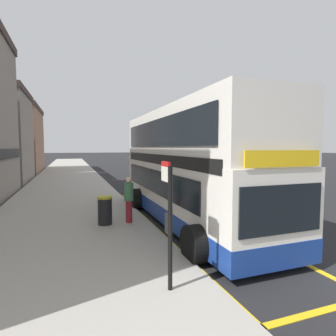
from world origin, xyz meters
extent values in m
plane|color=black|center=(0.00, 32.00, 0.00)|extent=(260.00, 260.00, 0.00)
cube|color=#A39E93|center=(-7.00, 32.00, 0.07)|extent=(6.00, 76.00, 0.14)
cube|color=white|center=(-2.45, 7.15, 1.35)|extent=(2.51, 10.20, 2.30)
cube|color=white|center=(-2.45, 7.15, 3.45)|extent=(2.48, 9.99, 1.90)
cube|color=navy|center=(-2.45, 7.15, 0.50)|extent=(2.53, 10.22, 0.60)
cube|color=black|center=(-2.45, 7.15, 2.52)|extent=(2.54, 9.38, 0.36)
cube|color=black|center=(-3.73, 7.55, 1.65)|extent=(0.04, 8.16, 0.90)
cube|color=black|center=(-3.73, 7.15, 3.50)|extent=(0.04, 8.97, 1.00)
cube|color=black|center=(-2.45, 2.03, 1.60)|extent=(2.21, 0.04, 1.10)
cube|color=yellow|center=(-2.45, 2.03, 2.72)|extent=(2.01, 0.04, 0.36)
cylinder|color=black|center=(-3.80, 3.48, 0.50)|extent=(0.56, 1.00, 1.00)
cylinder|color=black|center=(-1.10, 3.48, 0.50)|extent=(0.56, 1.00, 1.00)
cylinder|color=black|center=(-3.80, 9.95, 0.50)|extent=(0.56, 1.00, 1.00)
cylinder|color=black|center=(-1.10, 9.95, 0.50)|extent=(0.56, 1.00, 1.00)
cube|color=gold|center=(-3.92, 7.31, 0.01)|extent=(0.16, 13.10, 0.01)
cube|color=gold|center=(-1.25, 7.31, 0.01)|extent=(0.16, 13.10, 0.01)
cube|color=gold|center=(-2.59, 0.84, 0.01)|extent=(2.83, 0.16, 0.01)
cube|color=gold|center=(-2.59, 13.78, 0.01)|extent=(2.83, 0.16, 0.01)
cylinder|color=black|center=(-4.99, 2.24, 1.37)|extent=(0.09, 0.09, 2.47)
cube|color=silver|center=(-4.99, 2.50, 2.43)|extent=(0.05, 0.42, 0.30)
cube|color=red|center=(-4.99, 2.50, 2.63)|extent=(0.05, 0.42, 0.10)
cube|color=black|center=(-4.99, 2.34, 1.44)|extent=(0.06, 0.28, 0.40)
cube|color=black|center=(-10.16, 15.57, 2.60)|extent=(0.08, 6.21, 0.56)
cube|color=#196066|center=(2.69, 18.15, 0.66)|extent=(1.76, 4.20, 0.72)
cube|color=black|center=(2.69, 18.05, 1.32)|extent=(1.52, 1.90, 0.60)
cylinder|color=black|center=(1.76, 19.45, 0.30)|extent=(0.22, 0.60, 0.60)
cylinder|color=black|center=(3.63, 19.45, 0.30)|extent=(0.22, 0.60, 0.60)
cylinder|color=black|center=(1.76, 16.84, 0.30)|extent=(0.22, 0.60, 0.60)
cylinder|color=black|center=(3.63, 16.84, 0.30)|extent=(0.22, 0.60, 0.60)
cube|color=navy|center=(4.70, 43.73, 0.66)|extent=(1.76, 4.20, 0.72)
cube|color=black|center=(4.70, 43.63, 1.32)|extent=(1.52, 1.90, 0.60)
cylinder|color=black|center=(3.77, 45.03, 0.30)|extent=(0.22, 0.60, 0.60)
cylinder|color=black|center=(5.64, 45.03, 0.30)|extent=(0.22, 0.60, 0.60)
cylinder|color=black|center=(3.77, 42.43, 0.30)|extent=(0.22, 0.60, 0.60)
cylinder|color=black|center=(5.64, 42.43, 0.30)|extent=(0.22, 0.60, 0.60)
cylinder|color=maroon|center=(-4.76, 7.34, 0.56)|extent=(0.24, 0.24, 0.84)
cylinder|color=#3F724C|center=(-4.76, 7.34, 1.31)|extent=(0.34, 0.34, 0.66)
sphere|color=beige|center=(-4.76, 7.34, 1.75)|extent=(0.22, 0.22, 0.22)
cylinder|color=black|center=(-5.64, 7.38, 0.62)|extent=(0.51, 0.51, 0.96)
cylinder|color=#A5991E|center=(-5.64, 7.38, 1.14)|extent=(0.54, 0.54, 0.08)
camera|label=1|loc=(-6.79, -2.64, 2.96)|focal=29.06mm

